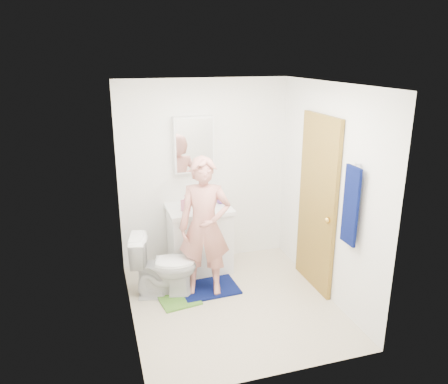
% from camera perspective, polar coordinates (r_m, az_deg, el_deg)
% --- Properties ---
extents(floor, '(2.20, 2.40, 0.02)m').
position_cam_1_polar(floor, '(5.06, 1.12, -14.43)').
color(floor, beige).
rests_on(floor, ground).
extents(ceiling, '(2.20, 2.40, 0.02)m').
position_cam_1_polar(ceiling, '(4.30, 1.32, 14.06)').
color(ceiling, white).
rests_on(ceiling, ground).
extents(wall_back, '(2.20, 0.02, 2.40)m').
position_cam_1_polar(wall_back, '(5.65, -2.59, 2.47)').
color(wall_back, white).
rests_on(wall_back, ground).
extents(wall_front, '(2.20, 0.02, 2.40)m').
position_cam_1_polar(wall_front, '(3.49, 7.43, -7.58)').
color(wall_front, white).
rests_on(wall_front, ground).
extents(wall_left, '(0.02, 2.40, 2.40)m').
position_cam_1_polar(wall_left, '(4.34, -12.87, -2.73)').
color(wall_left, white).
rests_on(wall_left, ground).
extents(wall_right, '(0.02, 2.40, 2.40)m').
position_cam_1_polar(wall_right, '(4.98, 13.46, -0.12)').
color(wall_right, white).
rests_on(wall_right, ground).
extents(vanity_cabinet, '(0.75, 0.55, 0.80)m').
position_cam_1_polar(vanity_cabinet, '(5.61, -3.22, -6.32)').
color(vanity_cabinet, white).
rests_on(vanity_cabinet, floor).
extents(countertop, '(0.79, 0.59, 0.05)m').
position_cam_1_polar(countertop, '(5.45, -3.29, -2.24)').
color(countertop, white).
rests_on(countertop, vanity_cabinet).
extents(sink_basin, '(0.40, 0.40, 0.03)m').
position_cam_1_polar(sink_basin, '(5.45, -3.29, -2.09)').
color(sink_basin, white).
rests_on(sink_basin, countertop).
extents(faucet, '(0.03, 0.03, 0.12)m').
position_cam_1_polar(faucet, '(5.59, -3.75, -0.82)').
color(faucet, silver).
rests_on(faucet, countertop).
extents(medicine_cabinet, '(0.50, 0.12, 0.70)m').
position_cam_1_polar(medicine_cabinet, '(5.46, -4.00, 6.22)').
color(medicine_cabinet, white).
rests_on(medicine_cabinet, wall_back).
extents(mirror_panel, '(0.46, 0.01, 0.66)m').
position_cam_1_polar(mirror_panel, '(5.40, -3.85, 6.09)').
color(mirror_panel, white).
rests_on(mirror_panel, wall_back).
extents(door, '(0.05, 0.80, 2.05)m').
position_cam_1_polar(door, '(5.13, 12.06, -1.54)').
color(door, '#A47E2D').
rests_on(door, ground).
extents(door_knob, '(0.07, 0.07, 0.07)m').
position_cam_1_polar(door_knob, '(4.88, 13.37, -3.59)').
color(door_knob, gold).
rests_on(door_knob, door).
extents(towel, '(0.03, 0.24, 0.80)m').
position_cam_1_polar(towel, '(4.46, 16.23, -1.75)').
color(towel, '#08114C').
rests_on(towel, wall_right).
extents(towel_hook, '(0.06, 0.02, 0.02)m').
position_cam_1_polar(towel_hook, '(4.37, 17.14, 3.51)').
color(towel_hook, silver).
rests_on(towel_hook, wall_right).
extents(toilet, '(0.80, 0.56, 0.75)m').
position_cam_1_polar(toilet, '(5.09, -7.84, -9.47)').
color(toilet, white).
rests_on(toilet, floor).
extents(bath_mat, '(0.69, 0.51, 0.02)m').
position_cam_1_polar(bath_mat, '(5.32, -1.92, -12.46)').
color(bath_mat, '#08114C').
rests_on(bath_mat, floor).
extents(green_rug, '(0.48, 0.42, 0.02)m').
position_cam_1_polar(green_rug, '(5.11, -5.82, -13.90)').
color(green_rug, '#508A2E').
rests_on(green_rug, floor).
extents(soap_dispenser, '(0.11, 0.11, 0.20)m').
position_cam_1_polar(soap_dispenser, '(5.30, -5.05, -1.46)').
color(soap_dispenser, '#CE607D').
rests_on(soap_dispenser, countertop).
extents(toothbrush_cup, '(0.16, 0.16, 0.10)m').
position_cam_1_polar(toothbrush_cup, '(5.56, -0.46, -1.01)').
color(toothbrush_cup, '#724496').
rests_on(toothbrush_cup, countertop).
extents(man, '(0.67, 0.54, 1.60)m').
position_cam_1_polar(man, '(4.91, -2.54, -4.58)').
color(man, tan).
rests_on(man, bath_mat).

